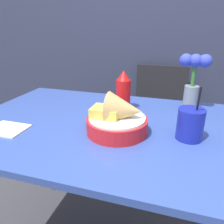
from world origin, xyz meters
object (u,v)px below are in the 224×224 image
(ketchup_bottle, at_px, (123,91))
(flower_vase, at_px, (193,78))
(chair_far_window, at_px, (158,110))
(drink_cup, at_px, (190,125))
(food_basket, at_px, (119,119))

(ketchup_bottle, height_order, flower_vase, flower_vase)
(flower_vase, bearing_deg, chair_far_window, 107.67)
(drink_cup, distance_m, flower_vase, 0.32)
(flower_vase, bearing_deg, food_basket, -127.60)
(chair_far_window, relative_size, food_basket, 3.67)
(chair_far_window, relative_size, ketchup_bottle, 4.49)
(chair_far_window, bearing_deg, flower_vase, -72.33)
(food_basket, height_order, flower_vase, flower_vase)
(chair_far_window, height_order, food_basket, food_basket)
(chair_far_window, height_order, flower_vase, flower_vase)
(food_basket, xyz_separation_m, flower_vase, (0.26, 0.34, 0.10))
(flower_vase, bearing_deg, drink_cup, -91.28)
(drink_cup, bearing_deg, chair_far_window, 101.45)
(chair_far_window, xyz_separation_m, flower_vase, (0.19, -0.60, 0.40))
(ketchup_bottle, height_order, drink_cup, drink_cup)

